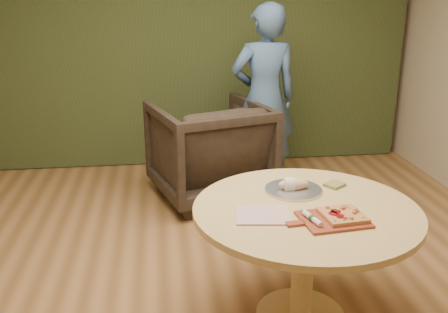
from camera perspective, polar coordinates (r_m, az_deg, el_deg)
room_shell at (r=2.83m, az=1.05°, el=7.49°), size 5.04×6.04×2.84m
curtain at (r=5.69m, az=-3.35°, el=13.02°), size 4.80×0.14×2.78m
pedestal_table at (r=2.99m, az=9.24°, el=-8.18°), size 1.31×1.31×0.75m
pizza_paddle at (r=2.79m, az=12.18°, el=-7.07°), size 0.46×0.32×0.01m
flatbread_pizza at (r=2.81m, az=13.39°, el=-6.52°), size 0.24×0.24×0.04m
cutlery_roll at (r=2.73m, az=10.05°, el=-6.96°), size 0.07×0.20×0.03m
newspaper at (r=2.79m, az=4.47°, el=-6.68°), size 0.33×0.29×0.01m
serving_tray at (r=3.14m, az=7.92°, el=-3.79°), size 0.36×0.36×0.02m
bread_roll at (r=3.13m, az=7.79°, el=-3.18°), size 0.19×0.09×0.09m
green_packet at (r=3.26m, az=12.52°, el=-3.16°), size 0.16×0.15×0.02m
armchair at (r=4.79m, az=-1.67°, el=1.26°), size 1.24×1.20×1.04m
person_standing at (r=5.00m, az=4.61°, el=6.65°), size 0.70×0.48×1.84m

